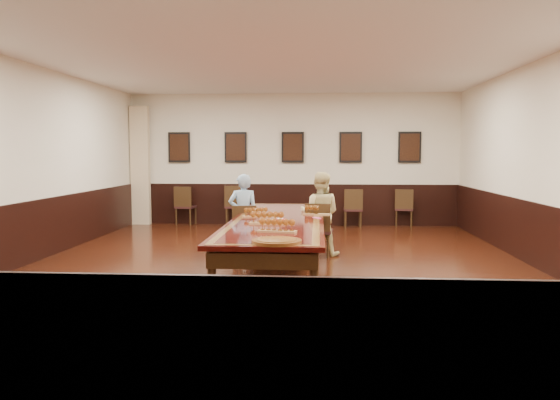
# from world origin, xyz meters

# --- Properties ---
(floor) EXTENTS (8.00, 10.00, 0.02)m
(floor) POSITION_xyz_m (0.00, 0.00, -0.01)
(floor) COLOR black
(floor) RESTS_ON ground
(ceiling) EXTENTS (8.00, 10.00, 0.02)m
(ceiling) POSITION_xyz_m (0.00, 0.00, 3.21)
(ceiling) COLOR white
(ceiling) RESTS_ON floor
(wall_back) EXTENTS (8.00, 0.02, 3.20)m
(wall_back) POSITION_xyz_m (0.00, 5.01, 1.60)
(wall_back) COLOR beige
(wall_back) RESTS_ON floor
(wall_front) EXTENTS (8.00, 0.02, 3.20)m
(wall_front) POSITION_xyz_m (0.00, -5.01, 1.60)
(wall_front) COLOR beige
(wall_front) RESTS_ON floor
(wall_left) EXTENTS (0.02, 10.00, 3.20)m
(wall_left) POSITION_xyz_m (-4.01, 0.00, 1.60)
(wall_left) COLOR beige
(wall_left) RESTS_ON floor
(wall_right) EXTENTS (0.02, 10.00, 3.20)m
(wall_right) POSITION_xyz_m (4.01, 0.00, 1.60)
(wall_right) COLOR beige
(wall_right) RESTS_ON floor
(chair_man) EXTENTS (0.49, 0.52, 0.88)m
(chair_man) POSITION_xyz_m (-0.66, 0.91, 0.44)
(chair_man) COLOR black
(chair_man) RESTS_ON floor
(chair_woman) EXTENTS (0.49, 0.53, 0.92)m
(chair_woman) POSITION_xyz_m (0.64, 0.94, 0.46)
(chair_woman) COLOR black
(chair_woman) RESTS_ON floor
(spare_chair_a) EXTENTS (0.51, 0.54, 0.94)m
(spare_chair_a) POSITION_xyz_m (-2.62, 4.81, 0.47)
(spare_chair_a) COLOR black
(spare_chair_a) RESTS_ON floor
(spare_chair_b) EXTENTS (0.48, 0.52, 0.97)m
(spare_chair_b) POSITION_xyz_m (-1.41, 4.80, 0.49)
(spare_chair_b) COLOR black
(spare_chair_b) RESTS_ON floor
(spare_chair_c) EXTENTS (0.43, 0.47, 0.92)m
(spare_chair_c) POSITION_xyz_m (1.44, 4.58, 0.46)
(spare_chair_c) COLOR black
(spare_chair_c) RESTS_ON floor
(spare_chair_d) EXTENTS (0.51, 0.54, 0.90)m
(spare_chair_d) POSITION_xyz_m (2.69, 4.84, 0.45)
(spare_chair_d) COLOR black
(spare_chair_d) RESTS_ON floor
(person_man) EXTENTS (0.57, 0.43, 1.40)m
(person_man) POSITION_xyz_m (-0.67, 1.00, 0.70)
(person_man) COLOR #4D8FC0
(person_man) RESTS_ON floor
(person_woman) EXTENTS (0.79, 0.65, 1.44)m
(person_woman) POSITION_xyz_m (0.65, 1.03, 0.72)
(person_woman) COLOR beige
(person_woman) RESTS_ON floor
(pink_phone) EXTENTS (0.14, 0.16, 0.01)m
(pink_phone) POSITION_xyz_m (0.60, 0.12, 0.76)
(pink_phone) COLOR #FB53AC
(pink_phone) RESTS_ON conference_table
(curtain) EXTENTS (0.45, 0.18, 2.90)m
(curtain) POSITION_xyz_m (-3.75, 4.82, 1.45)
(curtain) COLOR beige
(curtain) RESTS_ON floor
(wainscoting) EXTENTS (8.00, 10.00, 1.00)m
(wainscoting) POSITION_xyz_m (0.00, 0.00, 0.50)
(wainscoting) COLOR black
(wainscoting) RESTS_ON floor
(conference_table) EXTENTS (1.40, 5.00, 0.76)m
(conference_table) POSITION_xyz_m (0.00, 0.00, 0.61)
(conference_table) COLOR black
(conference_table) RESTS_ON floor
(posters) EXTENTS (6.14, 0.04, 0.74)m
(posters) POSITION_xyz_m (0.00, 4.94, 1.90)
(posters) COLOR black
(posters) RESTS_ON wall_back
(flight_a) EXTENTS (0.43, 0.28, 0.15)m
(flight_a) POSITION_xyz_m (-0.37, 0.23, 0.82)
(flight_a) COLOR #A17743
(flight_a) RESTS_ON conference_table
(flight_b) EXTENTS (0.45, 0.23, 0.16)m
(flight_b) POSITION_xyz_m (0.56, 0.54, 0.83)
(flight_b) COLOR #A17743
(flight_b) RESTS_ON conference_table
(flight_c) EXTENTS (0.51, 0.18, 0.19)m
(flight_c) POSITION_xyz_m (-0.10, -0.67, 0.84)
(flight_c) COLOR #A17743
(flight_c) RESTS_ON conference_table
(flight_d) EXTENTS (0.52, 0.25, 0.19)m
(flight_d) POSITION_xyz_m (0.10, -1.46, 0.84)
(flight_d) COLOR #A17743
(flight_d) RESTS_ON conference_table
(red_plate_grp) EXTENTS (0.18, 0.18, 0.02)m
(red_plate_grp) POSITION_xyz_m (0.05, -0.12, 0.76)
(red_plate_grp) COLOR #B20B18
(red_plate_grp) RESTS_ON conference_table
(carved_platter) EXTENTS (0.69, 0.69, 0.05)m
(carved_platter) POSITION_xyz_m (0.15, -2.24, 0.77)
(carved_platter) COLOR #512B10
(carved_platter) RESTS_ON conference_table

